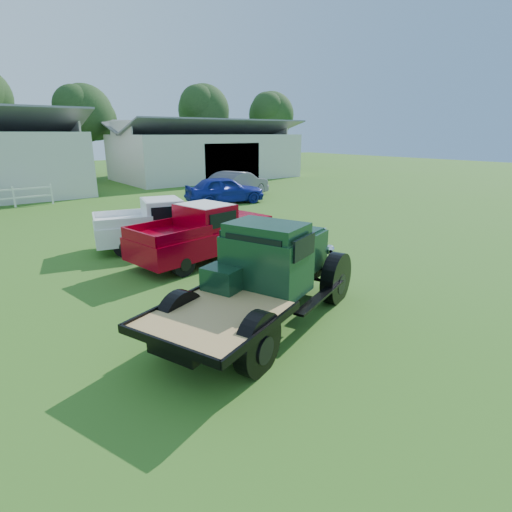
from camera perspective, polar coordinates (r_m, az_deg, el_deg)
ground at (r=9.78m, az=3.37°, el=-7.76°), size 120.00×120.00×0.00m
shed_right at (r=39.12m, az=-7.13°, el=14.80°), size 16.80×9.20×5.20m
tree_c at (r=41.14m, az=-23.10°, el=16.38°), size 5.40×5.40×9.00m
tree_d at (r=47.16m, az=-7.39°, el=18.08°), size 6.00×6.00×10.00m
tree_e at (r=50.11m, az=2.17°, el=17.86°), size 5.70×5.70×9.50m
vintage_flatbed at (r=8.73m, az=1.12°, el=-2.75°), size 6.21×4.19×2.29m
red_pickup at (r=13.47m, az=-7.50°, el=3.42°), size 5.49×2.91×1.90m
white_pickup at (r=15.32m, az=-13.49°, el=4.51°), size 5.14×3.00×1.77m
misc_car_blue at (r=24.73m, az=-4.50°, el=9.42°), size 5.08×2.93×1.63m
misc_car_grey at (r=26.65m, az=-2.69°, el=10.14°), size 5.60×3.68×1.75m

